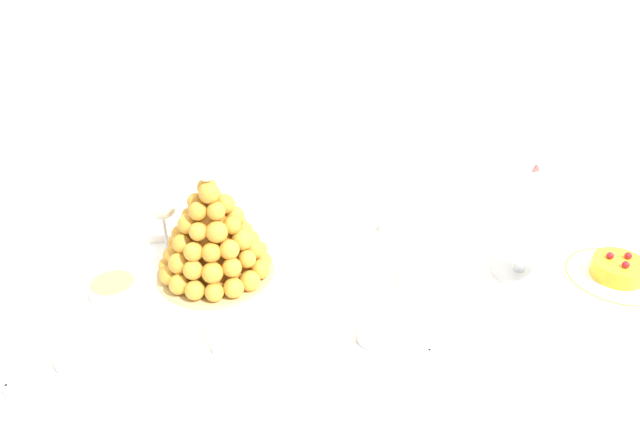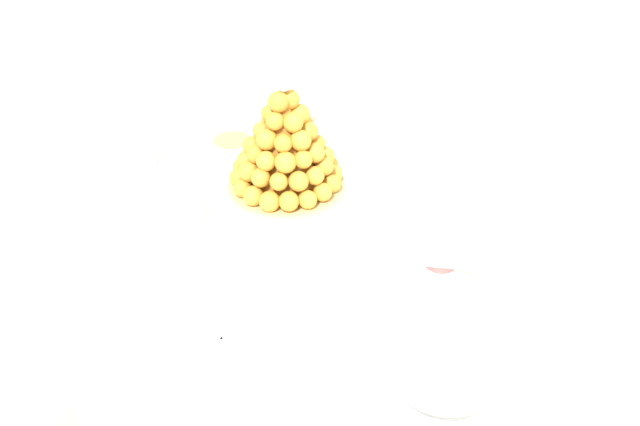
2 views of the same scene
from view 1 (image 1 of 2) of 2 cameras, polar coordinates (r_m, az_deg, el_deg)
buffet_table at (r=1.24m, az=2.31°, el=-10.95°), size 1.60×0.83×0.78m
serving_tray at (r=1.14m, az=-8.56°, el=-7.67°), size 0.65×0.40×0.02m
croquembouche at (r=1.15m, az=-9.91°, el=-2.04°), size 0.22×0.22×0.23m
dessert_cup_left at (r=1.05m, az=-21.99°, el=-11.75°), size 0.06×0.06×0.06m
dessert_cup_mid_left at (r=1.02m, az=-8.42°, el=-11.18°), size 0.06×0.06×0.06m
dessert_cup_centre at (r=1.03m, az=5.23°, el=-10.57°), size 0.06×0.06×0.05m
creme_brulee_ramekin at (r=1.19m, az=-18.61°, el=-6.46°), size 0.09×0.09×0.02m
macaron_goblet at (r=1.18m, az=18.96°, el=0.37°), size 0.14×0.14×0.24m
fruit_tart_plate at (r=1.30m, az=25.78°, el=-4.97°), size 0.19×0.19×0.05m
wine_glass at (r=1.24m, az=-14.48°, el=0.80°), size 0.07×0.07×0.15m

